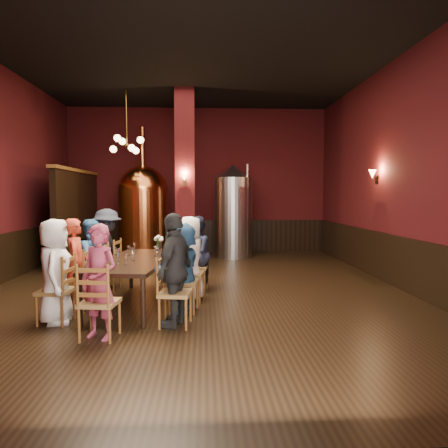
{
  "coord_description": "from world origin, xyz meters",
  "views": [
    {
      "loc": [
        0.19,
        -7.63,
        1.79
      ],
      "look_at": [
        0.58,
        0.2,
        1.23
      ],
      "focal_mm": 32.0,
      "sensor_mm": 36.0,
      "label": 1
    }
  ],
  "objects_px": {
    "steel_vessel": "(233,211)",
    "dining_table": "(136,263)",
    "person_1": "(76,264)",
    "person_0": "(55,271)",
    "rose_vase": "(159,240)",
    "copper_kettle": "(143,211)",
    "person_2": "(93,259)"
  },
  "relations": [
    {
      "from": "steel_vessel",
      "to": "dining_table",
      "type": "bearing_deg",
      "value": -111.52
    },
    {
      "from": "dining_table",
      "to": "person_1",
      "type": "xyz_separation_m",
      "value": [
        -0.88,
        -0.22,
        0.03
      ]
    },
    {
      "from": "person_0",
      "to": "person_1",
      "type": "xyz_separation_m",
      "value": [
        0.08,
        0.66,
        -0.02
      ]
    },
    {
      "from": "person_1",
      "to": "rose_vase",
      "type": "xyz_separation_m",
      "value": [
        1.15,
        1.2,
        0.23
      ]
    },
    {
      "from": "person_0",
      "to": "copper_kettle",
      "type": "height_order",
      "value": "copper_kettle"
    },
    {
      "from": "person_2",
      "to": "steel_vessel",
      "type": "xyz_separation_m",
      "value": [
        2.77,
        4.55,
        0.64
      ]
    },
    {
      "from": "dining_table",
      "to": "rose_vase",
      "type": "bearing_deg",
      "value": 81.63
    },
    {
      "from": "dining_table",
      "to": "steel_vessel",
      "type": "distance_m",
      "value": 5.39
    },
    {
      "from": "dining_table",
      "to": "rose_vase",
      "type": "xyz_separation_m",
      "value": [
        0.27,
        0.97,
        0.26
      ]
    },
    {
      "from": "person_0",
      "to": "steel_vessel",
      "type": "distance_m",
      "value": 6.58
    },
    {
      "from": "dining_table",
      "to": "person_1",
      "type": "height_order",
      "value": "person_1"
    },
    {
      "from": "dining_table",
      "to": "steel_vessel",
      "type": "relative_size",
      "value": 0.94
    },
    {
      "from": "person_0",
      "to": "person_1",
      "type": "height_order",
      "value": "person_0"
    },
    {
      "from": "steel_vessel",
      "to": "rose_vase",
      "type": "bearing_deg",
      "value": -112.92
    },
    {
      "from": "person_1",
      "to": "dining_table",
      "type": "bearing_deg",
      "value": -86.75
    },
    {
      "from": "dining_table",
      "to": "person_2",
      "type": "xyz_separation_m",
      "value": [
        -0.8,
        0.43,
        0.0
      ]
    },
    {
      "from": "dining_table",
      "to": "person_2",
      "type": "height_order",
      "value": "person_2"
    },
    {
      "from": "person_2",
      "to": "copper_kettle",
      "type": "relative_size",
      "value": 0.37
    },
    {
      "from": "person_2",
      "to": "dining_table",
      "type": "bearing_deg",
      "value": -94.15
    },
    {
      "from": "copper_kettle",
      "to": "rose_vase",
      "type": "height_order",
      "value": "copper_kettle"
    },
    {
      "from": "dining_table",
      "to": "person_1",
      "type": "bearing_deg",
      "value": -158.78
    },
    {
      "from": "dining_table",
      "to": "person_0",
      "type": "height_order",
      "value": "person_0"
    },
    {
      "from": "person_0",
      "to": "person_1",
      "type": "bearing_deg",
      "value": -17.89
    },
    {
      "from": "copper_kettle",
      "to": "steel_vessel",
      "type": "relative_size",
      "value": 1.39
    },
    {
      "from": "person_0",
      "to": "steel_vessel",
      "type": "bearing_deg",
      "value": -37.34
    },
    {
      "from": "person_0",
      "to": "copper_kettle",
      "type": "distance_m",
      "value": 5.91
    },
    {
      "from": "copper_kettle",
      "to": "steel_vessel",
      "type": "height_order",
      "value": "copper_kettle"
    },
    {
      "from": "steel_vessel",
      "to": "rose_vase",
      "type": "height_order",
      "value": "steel_vessel"
    },
    {
      "from": "person_2",
      "to": "steel_vessel",
      "type": "height_order",
      "value": "steel_vessel"
    },
    {
      "from": "dining_table",
      "to": "person_1",
      "type": "relative_size",
      "value": 1.75
    },
    {
      "from": "person_0",
      "to": "person_2",
      "type": "relative_size",
      "value": 1.06
    },
    {
      "from": "rose_vase",
      "to": "person_2",
      "type": "bearing_deg",
      "value": -153.19
    }
  ]
}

